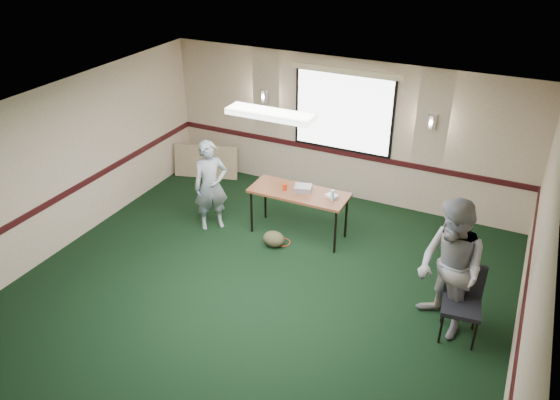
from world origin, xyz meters
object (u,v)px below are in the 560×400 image
at_px(person_left, 211,185).
at_px(person_right, 450,269).
at_px(conference_chair, 463,296).
at_px(folding_table, 299,195).
at_px(projector, 303,188).

xyz_separation_m(person_left, person_right, (4.18, -0.92, 0.16)).
height_order(conference_chair, person_left, person_left).
distance_m(conference_chair, person_left, 4.49).
height_order(conference_chair, person_right, person_right).
distance_m(folding_table, person_left, 1.53).
distance_m(folding_table, conference_chair, 3.20).
bearing_deg(projector, folding_table, -149.14).
height_order(folding_table, person_right, person_right).
height_order(folding_table, person_left, person_left).
bearing_deg(person_right, person_left, -148.93).
bearing_deg(person_left, conference_chair, -55.56).
relative_size(conference_chair, person_left, 0.62).
bearing_deg(folding_table, person_right, -26.69).
bearing_deg(projector, person_right, -44.09).
xyz_separation_m(projector, person_right, (2.66, -1.39, 0.09)).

